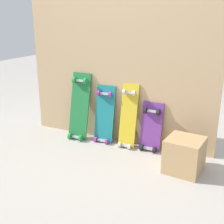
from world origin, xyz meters
TOP-DOWN VIEW (x-y plane):
  - ground_plane at (0.00, 0.00)m, footprint 12.00×12.00m
  - plywood_wall_panel at (0.00, 0.07)m, footprint 2.15×0.04m
  - skateboard_green at (-0.42, -0.05)m, footprint 0.23×0.24m
  - skateboard_teal at (-0.12, -0.02)m, footprint 0.22×0.18m
  - skateboard_yellow at (0.17, -0.03)m, footprint 0.18×0.20m
  - skateboard_purple at (0.43, -0.02)m, footprint 0.23×0.17m
  - wooden_crate at (0.85, -0.33)m, footprint 0.35×0.35m

SIDE VIEW (x-z plane):
  - ground_plane at x=0.00m, z-range 0.00..0.00m
  - wooden_crate at x=0.85m, z-range 0.00..0.32m
  - skateboard_purple at x=0.43m, z-range -0.06..0.51m
  - skateboard_teal at x=-0.12m, z-range -0.07..0.63m
  - skateboard_yellow at x=0.17m, z-range -0.07..0.68m
  - skateboard_green at x=-0.42m, z-range -0.06..0.75m
  - plywood_wall_panel at x=0.00m, z-range 0.00..1.56m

